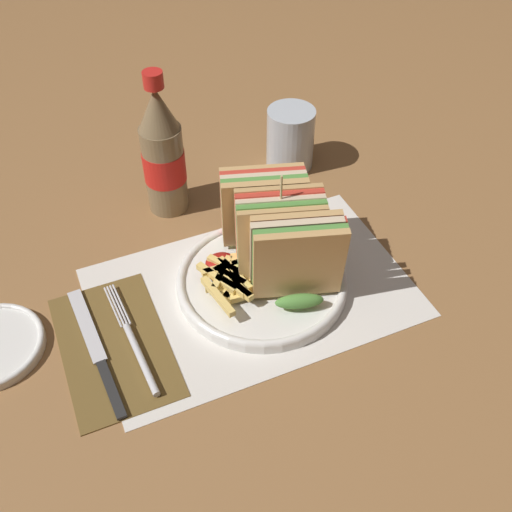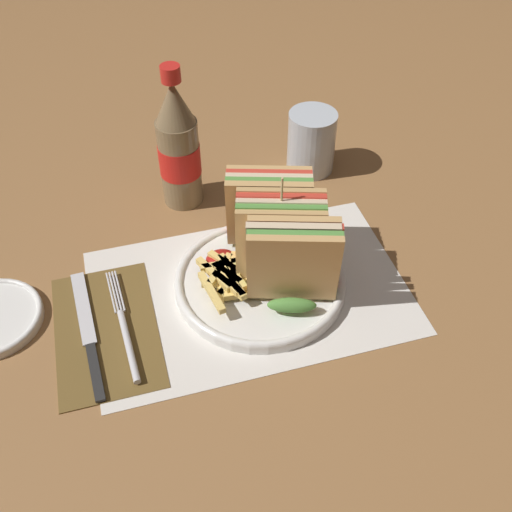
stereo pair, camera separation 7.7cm
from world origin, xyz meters
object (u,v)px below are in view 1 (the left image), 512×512
object	(u,v)px
club_sandwich	(279,233)
fork	(136,347)
coke_bottle_near	(163,154)
glass_near	(290,142)
knife	(96,351)
plate_main	(262,281)

from	to	relation	value
club_sandwich	fork	distance (m)	0.24
coke_bottle_near	glass_near	xyz separation A→B (m)	(0.22, 0.02, -0.05)
club_sandwich	glass_near	distance (m)	0.26
knife	glass_near	size ratio (longest dim) A/B	2.07
plate_main	glass_near	world-z (taller)	glass_near
coke_bottle_near	plate_main	bearing A→B (deg)	-73.31
knife	club_sandwich	bearing A→B (deg)	4.72
plate_main	coke_bottle_near	bearing A→B (deg)	106.69
plate_main	knife	size ratio (longest dim) A/B	1.09
fork	glass_near	size ratio (longest dim) A/B	1.84
club_sandwich	fork	world-z (taller)	club_sandwich
fork	club_sandwich	bearing A→B (deg)	10.32
fork	coke_bottle_near	xyz separation A→B (m)	(0.12, 0.26, 0.09)
fork	coke_bottle_near	world-z (taller)	coke_bottle_near
knife	coke_bottle_near	distance (m)	0.31
fork	coke_bottle_near	bearing A→B (deg)	60.73
plate_main	knife	world-z (taller)	plate_main
knife	plate_main	bearing A→B (deg)	2.31
club_sandwich	coke_bottle_near	world-z (taller)	coke_bottle_near
knife	glass_near	bearing A→B (deg)	30.54
coke_bottle_near	glass_near	size ratio (longest dim) A/B	2.21
club_sandwich	knife	size ratio (longest dim) A/B	0.96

